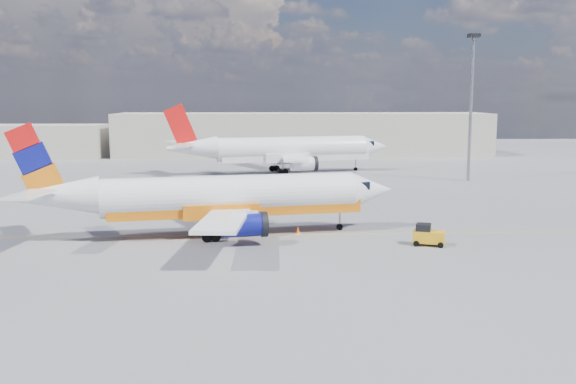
{
  "coord_description": "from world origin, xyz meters",
  "views": [
    {
      "loc": [
        -3.3,
        -47.49,
        10.97
      ],
      "look_at": [
        -1.05,
        2.98,
        3.5
      ],
      "focal_mm": 40.0,
      "sensor_mm": 36.0,
      "label": 1
    }
  ],
  "objects_px": {
    "main_jet": "(219,198)",
    "second_jet": "(285,150)",
    "traffic_cone": "(298,230)",
    "gse_tug": "(428,235)"
  },
  "relations": [
    {
      "from": "main_jet",
      "to": "gse_tug",
      "type": "distance_m",
      "value": 16.54
    },
    {
      "from": "gse_tug",
      "to": "traffic_cone",
      "type": "distance_m",
      "value": 10.54
    },
    {
      "from": "second_jet",
      "to": "traffic_cone",
      "type": "relative_size",
      "value": 53.43
    },
    {
      "from": "main_jet",
      "to": "second_jet",
      "type": "xyz_separation_m",
      "value": [
        6.95,
        42.59,
        0.3
      ]
    },
    {
      "from": "second_jet",
      "to": "gse_tug",
      "type": "relative_size",
      "value": 13.11
    },
    {
      "from": "main_jet",
      "to": "second_jet",
      "type": "height_order",
      "value": "second_jet"
    },
    {
      "from": "gse_tug",
      "to": "traffic_cone",
      "type": "relative_size",
      "value": 4.07
    },
    {
      "from": "main_jet",
      "to": "traffic_cone",
      "type": "height_order",
      "value": "main_jet"
    },
    {
      "from": "main_jet",
      "to": "gse_tug",
      "type": "height_order",
      "value": "main_jet"
    },
    {
      "from": "second_jet",
      "to": "traffic_cone",
      "type": "bearing_deg",
      "value": -103.68
    }
  ]
}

